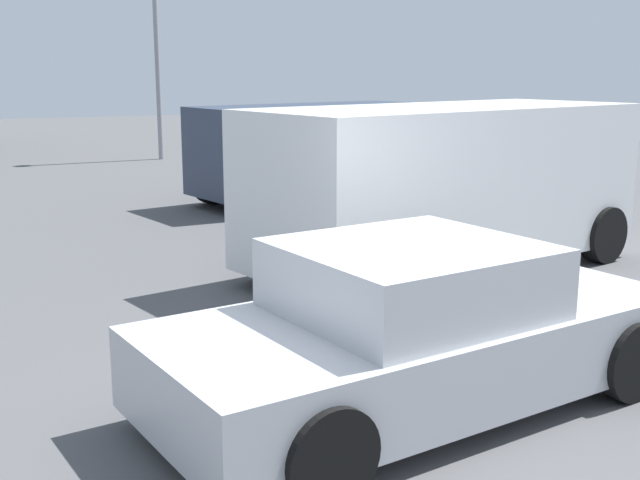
# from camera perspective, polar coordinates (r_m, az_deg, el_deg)

# --- Properties ---
(ground_plane) EXTENTS (80.00, 80.00, 0.00)m
(ground_plane) POSITION_cam_1_polar(r_m,az_deg,el_deg) (6.20, 6.37, -12.22)
(ground_plane) COLOR #515154
(sedan_foreground) EXTENTS (4.50, 2.57, 1.28)m
(sedan_foreground) POSITION_cam_1_polar(r_m,az_deg,el_deg) (6.18, 6.90, -6.45)
(sedan_foreground) COLOR #B7BABF
(sedan_foreground) RESTS_ON ground_plane
(van_white) EXTENTS (5.60, 3.44, 2.10)m
(van_white) POSITION_cam_1_polar(r_m,az_deg,el_deg) (10.22, 8.90, 4.04)
(van_white) COLOR white
(van_white) RESTS_ON ground_plane
(suv_dark) EXTENTS (5.04, 3.07, 1.86)m
(suv_dark) POSITION_cam_1_polar(r_m,az_deg,el_deg) (15.61, -0.46, 6.52)
(suv_dark) COLOR #2D384C
(suv_dark) RESTS_ON ground_plane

